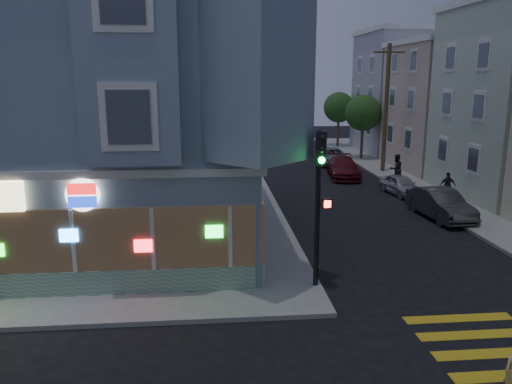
{
  "coord_description": "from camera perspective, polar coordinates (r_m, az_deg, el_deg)",
  "views": [
    {
      "loc": [
        -0.56,
        -11.03,
        6.82
      ],
      "look_at": [
        1.08,
        6.8,
        2.71
      ],
      "focal_mm": 35.0,
      "sensor_mm": 36.0,
      "label": 1
    }
  ],
  "objects": [
    {
      "name": "ground",
      "position": [
        12.98,
        -2.1,
        -18.76
      ],
      "size": [
        120.0,
        120.0,
        0.0
      ],
      "primitive_type": "plane",
      "color": "black",
      "rests_on": "ground"
    },
    {
      "name": "street_tree_far",
      "position": [
        50.75,
        9.45,
        9.51
      ],
      "size": [
        3.0,
        3.0,
        5.3
      ],
      "color": "#4C3826",
      "rests_on": "sidewalk_ne"
    },
    {
      "name": "row_house_c",
      "position": [
        41.3,
        24.12,
        8.82
      ],
      "size": [
        12.0,
        8.6,
        9.0
      ],
      "primitive_type": "cube",
      "color": "tan",
      "rests_on": "sidewalk_ne"
    },
    {
      "name": "street_tree_near",
      "position": [
        43.07,
        12.14,
        8.81
      ],
      "size": [
        3.0,
        3.0,
        5.3
      ],
      "color": "#4C3826",
      "rests_on": "sidewalk_ne"
    },
    {
      "name": "sidewalk_nw",
      "position": [
        37.03,
        -25.61,
        1.16
      ],
      "size": [
        33.0,
        42.0,
        0.15
      ],
      "primitive_type": "cube",
      "color": "gray",
      "rests_on": "ground"
    },
    {
      "name": "corner_building",
      "position": [
        22.7,
        -19.4,
        9.69
      ],
      "size": [
        14.6,
        14.6,
        11.4
      ],
      "color": "gray",
      "rests_on": "sidewalk_nw"
    },
    {
      "name": "parked_car_a",
      "position": [
        30.91,
        16.23,
        0.79
      ],
      "size": [
        1.85,
        3.61,
        1.18
      ],
      "primitive_type": "imported",
      "rotation": [
        0.0,
        0.0,
        0.14
      ],
      "color": "#A7A9AF",
      "rests_on": "ground"
    },
    {
      "name": "utility_pole",
      "position": [
        37.27,
        14.65,
        9.41
      ],
      "size": [
        2.2,
        0.3,
        9.0
      ],
      "color": "#4C3826",
      "rests_on": "sidewalk_ne"
    },
    {
      "name": "pedestrian_b",
      "position": [
        29.92,
        21.06,
        0.67
      ],
      "size": [
        0.93,
        0.48,
        1.53
      ],
      "primitive_type": "imported",
      "rotation": [
        0.0,
        0.0,
        3.01
      ],
      "color": "#24232B",
      "rests_on": "sidewalk_ne"
    },
    {
      "name": "parked_car_c",
      "position": [
        35.32,
        9.94,
        2.77
      ],
      "size": [
        2.55,
        5.07,
        1.41
      ],
      "primitive_type": "imported",
      "rotation": [
        0.0,
        0.0,
        -0.12
      ],
      "color": "maroon",
      "rests_on": "ground"
    },
    {
      "name": "fire_hydrant",
      "position": [
        27.85,
        20.11,
        -0.82
      ],
      "size": [
        0.47,
        0.27,
        0.81
      ],
      "color": "white",
      "rests_on": "sidewalk_ne"
    },
    {
      "name": "row_house_d",
      "position": [
        49.32,
        19.09,
        10.59
      ],
      "size": [
        12.0,
        8.6,
        10.5
      ],
      "primitive_type": "cube",
      "color": "#9895A4",
      "rests_on": "sidewalk_ne"
    },
    {
      "name": "parked_car_d",
      "position": [
        40.42,
        8.75,
        4.02
      ],
      "size": [
        2.49,
        4.88,
        1.32
      ],
      "primitive_type": "imported",
      "rotation": [
        0.0,
        0.0,
        -0.07
      ],
      "color": "#92959B",
      "rests_on": "ground"
    },
    {
      "name": "traffic_signal",
      "position": [
        15.69,
        7.31,
        1.04
      ],
      "size": [
        0.62,
        0.57,
        5.12
      ],
      "rotation": [
        0.0,
        0.0,
        -0.19
      ],
      "color": "black",
      "rests_on": "sidewalk_nw"
    },
    {
      "name": "pedestrian_a",
      "position": [
        33.31,
        15.71,
        2.56
      ],
      "size": [
        1.09,
        0.95,
        1.89
      ],
      "primitive_type": "imported",
      "rotation": [
        0.0,
        0.0,
        3.43
      ],
      "color": "black",
      "rests_on": "sidewalk_ne"
    },
    {
      "name": "parked_car_b",
      "position": [
        26.24,
        20.33,
        -1.3
      ],
      "size": [
        1.94,
        4.57,
        1.47
      ],
      "primitive_type": "imported",
      "rotation": [
        0.0,
        0.0,
        0.09
      ],
      "color": "#36383B",
      "rests_on": "ground"
    }
  ]
}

